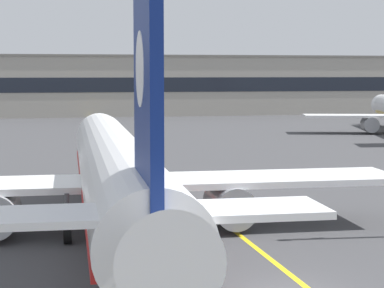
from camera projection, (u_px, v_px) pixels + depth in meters
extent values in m
cube|color=yellow|center=(168.00, 179.00, 57.21)|extent=(5.47, 179.93, 0.01)
cylinder|color=white|center=(116.00, 169.00, 37.86)|extent=(4.59, 36.08, 3.80)
cone|color=white|center=(100.00, 136.00, 56.78)|extent=(3.67, 2.68, 3.61)
cone|color=white|center=(163.00, 252.00, 18.81)|extent=(2.91, 2.86, 2.85)
cube|color=red|center=(116.00, 188.00, 37.97)|extent=(4.45, 33.19, 0.44)
cube|color=black|center=(101.00, 130.00, 54.85)|extent=(2.87, 1.16, 0.60)
cube|color=white|center=(115.00, 183.00, 38.54)|extent=(32.10, 5.51, 0.36)
cylinder|color=black|center=(0.00, 205.00, 38.43)|extent=(1.96, 0.22, 1.95)
cylinder|color=gray|center=(230.00, 204.00, 38.74)|extent=(2.38, 3.65, 2.30)
cylinder|color=black|center=(222.00, 198.00, 40.56)|extent=(1.96, 0.22, 1.95)
cube|color=navy|center=(147.00, 92.00, 21.92)|extent=(0.51, 4.81, 7.20)
cylinder|color=white|center=(146.00, 69.00, 22.14)|extent=(0.49, 2.41, 2.40)
cube|color=white|center=(150.00, 213.00, 21.70)|extent=(11.06, 3.04, 0.24)
cylinder|color=#4C4C51|center=(103.00, 169.00, 52.28)|extent=(0.24, 0.24, 1.60)
cylinder|color=black|center=(103.00, 183.00, 52.38)|extent=(0.42, 0.91, 0.90)
cylinder|color=#4C4C51|center=(67.00, 209.00, 35.63)|extent=(0.24, 0.24, 1.60)
cylinder|color=black|center=(67.00, 231.00, 35.75)|extent=(0.43, 1.31, 1.30)
cylinder|color=#4C4C51|center=(169.00, 206.00, 36.52)|extent=(0.24, 0.24, 1.60)
cylinder|color=black|center=(169.00, 227.00, 36.64)|extent=(0.43, 1.31, 1.30)
cone|color=white|center=(383.00, 105.00, 116.64)|extent=(3.83, 3.15, 3.35)
cylinder|color=gray|center=(370.00, 124.00, 98.96)|extent=(2.87, 3.75, 2.13)
cylinder|color=black|center=(367.00, 124.00, 100.66)|extent=(1.80, 0.60, 1.81)
cone|color=orange|center=(124.00, 183.00, 53.57)|extent=(0.36, 0.36, 0.55)
cylinder|color=white|center=(124.00, 183.00, 53.57)|extent=(0.23, 0.23, 0.07)
cube|color=orange|center=(124.00, 186.00, 53.59)|extent=(0.44, 0.44, 0.03)
cube|color=#9E998E|center=(113.00, 86.00, 140.80)|extent=(137.88, 12.00, 11.58)
cube|color=black|center=(116.00, 85.00, 134.86)|extent=(132.36, 0.12, 2.80)
cube|color=slate|center=(113.00, 56.00, 140.19)|extent=(138.28, 12.40, 0.40)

